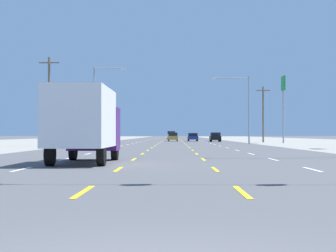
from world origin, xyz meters
TOP-DOWN VIEW (x-y plane):
  - ground_plane at (0.00, 66.00)m, footprint 572.00×572.00m
  - lane_markings at (0.00, 104.50)m, footprint 10.64×227.60m
  - box_truck_inner_left_nearest at (-3.67, 18.67)m, footprint 2.40×7.20m
  - hatchback_far_right_near at (7.23, 83.92)m, footprint 1.72×3.90m
  - hatchback_center_turn_mid at (0.19, 89.79)m, footprint 1.72×3.90m
  - sedan_inner_right_midfar at (3.73, 90.67)m, footprint 1.80×4.50m
  - suv_center_turn_far at (-0.22, 124.93)m, footprint 1.98×4.90m
  - pole_sign_right_row_2 at (15.85, 70.80)m, footprint 0.24×1.91m
  - streetlight_left_row_1 at (-9.74, 64.87)m, footprint 4.20×0.26m
  - streetlight_right_row_1 at (9.54, 64.87)m, footprint 5.04×0.26m
  - utility_pole_left_row_1 at (-13.28, 52.95)m, footprint 2.20×0.26m
  - utility_pole_right_row_2 at (14.41, 79.20)m, footprint 2.20×0.26m
  - utility_pole_left_row_3 at (-15.64, 119.09)m, footprint 2.20×0.26m

SIDE VIEW (x-z plane):
  - ground_plane at x=0.00m, z-range 0.00..0.00m
  - lane_markings at x=0.00m, z-range 0.00..0.01m
  - sedan_inner_right_midfar at x=3.73m, z-range 0.03..1.49m
  - hatchback_far_right_near at x=7.23m, z-range 0.01..1.55m
  - hatchback_center_turn_mid at x=0.19m, z-range 0.01..1.55m
  - suv_center_turn_far at x=-0.22m, z-range 0.04..2.02m
  - box_truck_inner_left_nearest at x=-3.67m, z-range 0.22..3.45m
  - utility_pole_right_row_2 at x=14.41m, z-range 0.19..8.95m
  - utility_pole_left_row_1 at x=-13.28m, z-range 0.20..9.84m
  - utility_pole_left_row_3 at x=-15.64m, z-range 0.20..10.02m
  - streetlight_right_row_1 at x=9.54m, z-range 0.85..9.73m
  - streetlight_left_row_1 at x=-9.74m, z-range 0.79..10.94m
  - pole_sign_right_row_2 at x=15.85m, z-range 2.41..11.91m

